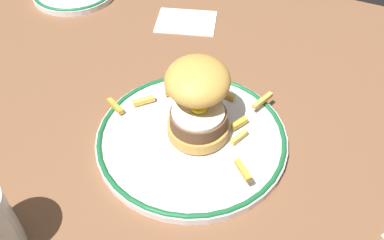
# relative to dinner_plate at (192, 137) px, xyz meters

# --- Properties ---
(ground_plane) EXTENTS (1.35, 1.07, 0.04)m
(ground_plane) POSITION_rel_dinner_plate_xyz_m (0.02, -0.00, -0.03)
(ground_plane) COLOR brown
(dinner_plate) EXTENTS (0.29, 0.29, 0.02)m
(dinner_plate) POSITION_rel_dinner_plate_xyz_m (0.00, 0.00, 0.00)
(dinner_plate) COLOR silver
(dinner_plate) RESTS_ON ground_plane
(burger) EXTENTS (0.13, 0.13, 0.12)m
(burger) POSITION_rel_dinner_plate_xyz_m (0.00, 0.02, 0.06)
(burger) COLOR #C28E42
(burger) RESTS_ON dinner_plate
(fries_pile) EXTENTS (0.27, 0.19, 0.02)m
(fries_pile) POSITION_rel_dinner_plate_xyz_m (-0.02, 0.05, 0.01)
(fries_pile) COLOR #E0B650
(fries_pile) RESTS_ON dinner_plate
(napkin) EXTENTS (0.15, 0.13, 0.00)m
(napkin) POSITION_rel_dinner_plate_xyz_m (-0.15, 0.29, -0.01)
(napkin) COLOR white
(napkin) RESTS_ON ground_plane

